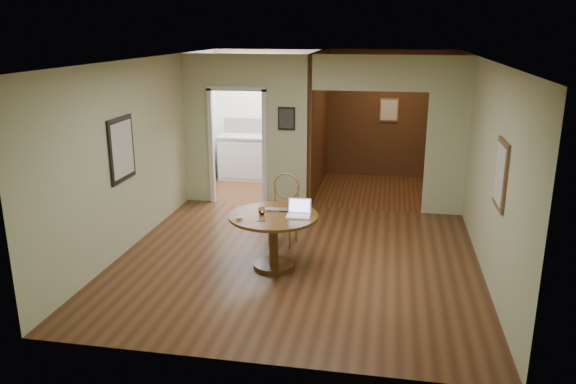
% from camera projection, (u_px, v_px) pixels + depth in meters
% --- Properties ---
extents(floor, '(5.00, 5.00, 0.00)m').
position_uv_depth(floor, '(296.00, 262.00, 7.81)').
color(floor, '#452513').
rests_on(floor, ground).
extents(room_shell, '(5.20, 7.50, 5.00)m').
position_uv_depth(room_shell, '(300.00, 130.00, 10.45)').
color(room_shell, silver).
rests_on(room_shell, ground).
extents(dining_table, '(1.19, 1.19, 0.74)m').
position_uv_depth(dining_table, '(274.00, 228.00, 7.50)').
color(dining_table, brown).
rests_on(dining_table, ground).
extents(chair, '(0.50, 0.50, 1.06)m').
position_uv_depth(chair, '(284.00, 205.00, 8.37)').
color(chair, brown).
rests_on(chair, ground).
extents(open_laptop, '(0.31, 0.27, 0.22)m').
position_uv_depth(open_laptop, '(299.00, 211.00, 7.40)').
color(open_laptop, white).
rests_on(open_laptop, dining_table).
extents(closed_laptop, '(0.32, 0.22, 0.02)m').
position_uv_depth(closed_laptop, '(276.00, 211.00, 7.57)').
color(closed_laptop, '#B2B2B7').
rests_on(closed_laptop, dining_table).
extents(mouse, '(0.12, 0.09, 0.04)m').
position_uv_depth(mouse, '(239.00, 218.00, 7.26)').
color(mouse, white).
rests_on(mouse, dining_table).
extents(wine_glass, '(0.10, 0.10, 0.11)m').
position_uv_depth(wine_glass, '(262.00, 211.00, 7.43)').
color(wine_glass, white).
rests_on(wine_glass, dining_table).
extents(pen, '(0.10, 0.08, 0.01)m').
position_uv_depth(pen, '(261.00, 221.00, 7.19)').
color(pen, '#0C1457').
rests_on(pen, dining_table).
extents(kitchen_cabinet, '(2.06, 0.60, 0.94)m').
position_uv_depth(kitchen_cabinet, '(267.00, 158.00, 11.87)').
color(kitchen_cabinet, white).
rests_on(kitchen_cabinet, ground).
extents(grocery_bag, '(0.35, 0.33, 0.29)m').
position_uv_depth(grocery_bag, '(304.00, 131.00, 11.56)').
color(grocery_bag, beige).
rests_on(grocery_bag, kitchen_cabinet).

